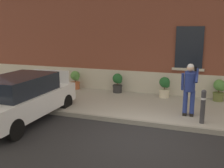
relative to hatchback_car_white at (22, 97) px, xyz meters
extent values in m
plane|color=#232326|center=(3.97, -0.07, -0.79)|extent=(80.00, 80.00, 0.00)
cube|color=#99968E|center=(3.97, 2.73, -0.71)|extent=(24.00, 3.60, 0.15)
cube|color=gray|center=(3.97, 0.87, -0.71)|extent=(24.00, 0.12, 0.15)
cube|color=brown|center=(3.97, 5.23, 2.96)|extent=(24.00, 1.40, 7.50)
cube|color=#BCB7A8|center=(3.97, 4.51, -0.24)|extent=(24.00, 0.08, 1.10)
cube|color=black|center=(4.82, 4.50, 1.41)|extent=(1.10, 0.06, 1.70)
cube|color=#BCB7A8|center=(4.82, 4.47, 0.51)|extent=(1.30, 0.12, 0.10)
cube|color=white|center=(0.00, 0.02, -0.17)|extent=(1.78, 4.01, 0.64)
cube|color=black|center=(0.00, -0.13, 0.43)|extent=(1.56, 2.41, 0.56)
cube|color=black|center=(-0.02, 2.04, -0.39)|extent=(1.66, 0.11, 0.20)
cube|color=yellow|center=(-0.02, 2.04, -0.21)|extent=(0.52, 0.02, 0.12)
cube|color=#B21414|center=(-0.77, 2.02, 0.05)|extent=(0.16, 0.04, 0.18)
cube|color=#B21414|center=(0.74, 2.04, 0.05)|extent=(0.16, 0.04, 0.18)
cube|color=white|center=(-0.01, 1.77, 0.33)|extent=(1.49, 0.07, 0.60)
cylinder|color=black|center=(0.81, -1.37, -0.49)|extent=(0.20, 0.60, 0.60)
cylinder|color=black|center=(-0.81, 1.41, -0.49)|extent=(0.20, 0.60, 0.60)
cylinder|color=black|center=(0.78, 1.43, -0.49)|extent=(0.20, 0.60, 0.60)
cylinder|color=#333338|center=(5.52, 1.28, -0.16)|extent=(0.14, 0.14, 0.95)
sphere|color=#333338|center=(5.52, 1.28, 0.33)|extent=(0.15, 0.15, 0.15)
cylinder|color=silver|center=(5.52, 1.28, 0.13)|extent=(0.15, 0.15, 0.06)
cylinder|color=navy|center=(4.96, 1.86, -0.19)|extent=(0.15, 0.15, 0.82)
cube|color=black|center=(4.96, 1.92, -0.59)|extent=(0.12, 0.28, 0.10)
cylinder|color=navy|center=(5.18, 1.86, -0.19)|extent=(0.15, 0.15, 0.82)
cube|color=black|center=(5.18, 1.92, -0.59)|extent=(0.12, 0.28, 0.10)
cylinder|color=navy|center=(5.07, 1.80, 0.53)|extent=(0.34, 0.45, 0.67)
sphere|color=tan|center=(5.07, 1.71, 0.97)|extent=(0.22, 0.22, 0.22)
sphere|color=silver|center=(5.07, 1.71, 1.00)|extent=(0.21, 0.21, 0.21)
cylinder|color=navy|center=(4.85, 1.75, 0.51)|extent=(0.09, 0.20, 0.57)
cylinder|color=navy|center=(5.27, 1.75, 0.73)|extent=(0.09, 0.41, 0.42)
cube|color=black|center=(5.22, 1.69, 0.95)|extent=(0.07, 0.02, 0.15)
cylinder|color=#B25B38|center=(-0.24, 4.12, -0.47)|extent=(0.40, 0.40, 0.34)
cylinder|color=#B25B38|center=(-0.24, 4.12, -0.33)|extent=(0.44, 0.44, 0.05)
cylinder|color=#47331E|center=(-0.24, 4.12, -0.18)|extent=(0.04, 0.04, 0.24)
sphere|color=#4C843D|center=(-0.24, 4.12, 0.00)|extent=(0.44, 0.44, 0.44)
sphere|color=#4C843D|center=(-0.14, 4.07, -0.10)|extent=(0.24, 0.24, 0.24)
cylinder|color=#2D2D30|center=(1.86, 4.13, -0.47)|extent=(0.40, 0.40, 0.34)
cylinder|color=#2D2D30|center=(1.86, 4.13, -0.33)|extent=(0.44, 0.44, 0.05)
cylinder|color=#47331E|center=(1.86, 4.13, -0.18)|extent=(0.04, 0.04, 0.24)
sphere|color=#1E5628|center=(1.86, 4.13, 0.00)|extent=(0.44, 0.44, 0.44)
sphere|color=#1E5628|center=(1.96, 4.08, -0.10)|extent=(0.24, 0.24, 0.24)
cylinder|color=beige|center=(3.96, 3.98, -0.47)|extent=(0.40, 0.40, 0.34)
cylinder|color=beige|center=(3.96, 3.98, -0.33)|extent=(0.44, 0.44, 0.05)
cylinder|color=#47331E|center=(3.96, 3.98, -0.18)|extent=(0.04, 0.04, 0.24)
sphere|color=#1E5628|center=(3.96, 3.98, 0.00)|extent=(0.44, 0.44, 0.44)
sphere|color=#1E5628|center=(4.06, 3.93, -0.10)|extent=(0.24, 0.24, 0.24)
cylinder|color=#606B38|center=(6.06, 4.15, -0.47)|extent=(0.40, 0.40, 0.34)
cylinder|color=#606B38|center=(6.06, 4.15, -0.33)|extent=(0.44, 0.44, 0.05)
cylinder|color=#47331E|center=(6.06, 4.15, -0.18)|extent=(0.04, 0.04, 0.24)
sphere|color=#4C843D|center=(6.06, 4.15, 0.00)|extent=(0.44, 0.44, 0.44)
sphere|color=#4C843D|center=(6.16, 4.10, -0.10)|extent=(0.24, 0.24, 0.24)
camera|label=1|loc=(5.53, -6.75, 2.17)|focal=42.26mm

